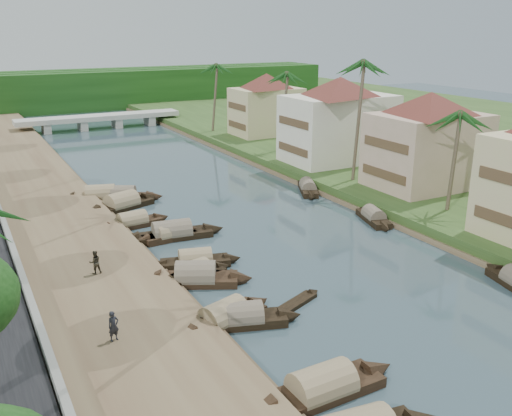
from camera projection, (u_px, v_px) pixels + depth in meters
name	position (u px, v px, depth m)	size (l,w,h in m)	color
ground	(351.00, 286.00, 39.50)	(220.00, 220.00, 0.00)	#34474E
left_bank	(59.00, 230.00, 49.00)	(10.00, 180.00, 0.80)	brown
right_bank	(378.00, 179.00, 64.65)	(16.00, 180.00, 1.20)	#2A451B
retaining_wall	(5.00, 228.00, 46.82)	(0.40, 180.00, 1.10)	slate
treeline	(67.00, 90.00, 122.29)	(120.00, 14.00, 8.00)	#143A0F
bridge	(100.00, 119.00, 99.46)	(28.00, 4.00, 2.40)	#AFAFA4
building_mid	(428.00, 139.00, 58.37)	(14.11, 14.11, 9.70)	#CCA490
building_far	(339.00, 119.00, 69.61)	(15.59, 15.59, 10.20)	#ECE8CD
building_distant	(266.00, 104.00, 87.01)	(12.62, 12.62, 9.20)	#CDB38A
sampan_2	(322.00, 389.00, 27.57)	(9.11, 2.23, 2.37)	black
sampan_3	(241.00, 319.00, 34.19)	(7.78, 3.87, 2.09)	black
sampan_4	(224.00, 318.00, 34.23)	(8.00, 4.02, 2.23)	black
sampan_5	(194.00, 275.00, 40.28)	(6.44, 2.65, 2.03)	black
sampan_6	(196.00, 278.00, 39.73)	(8.15, 5.36, 2.42)	black
sampan_7	(195.00, 261.00, 42.61)	(7.27, 3.22, 1.94)	black
sampan_8	(170.00, 235.00, 47.95)	(6.39, 2.01, 1.99)	black
sampan_9	(172.00, 234.00, 48.18)	(9.51, 2.92, 2.35)	black
sampan_10	(133.00, 222.00, 50.96)	(7.42, 2.32, 2.04)	black
sampan_11	(122.00, 205.00, 56.03)	(8.99, 4.81, 2.50)	black
sampan_12	(120.00, 196.00, 58.99)	(8.80, 5.69, 2.17)	black
sampan_13	(101.00, 196.00, 58.90)	(8.85, 4.28, 2.36)	black
sampan_15	(374.00, 217.00, 52.36)	(3.22, 6.96, 1.88)	black
sampan_16	(308.00, 188.00, 61.80)	(4.60, 7.60, 1.93)	black
canoe_1	(294.00, 305.00, 36.57)	(5.48, 2.98, 0.90)	black
canoe_2	(167.00, 233.00, 49.23)	(5.11, 1.81, 0.74)	black
palm_1	(458.00, 116.00, 49.39)	(3.20, 3.20, 10.27)	brown
palm_2	(360.00, 65.00, 58.47)	(3.20, 3.20, 14.00)	brown
palm_3	(283.00, 75.00, 74.01)	(3.20, 3.20, 11.65)	brown
palm_7	(212.00, 67.00, 88.14)	(3.20, 3.20, 11.74)	brown
tree_6	(370.00, 117.00, 72.04)	(4.95, 4.95, 7.10)	#4B3B2B
person_near	(113.00, 326.00, 30.86)	(0.63, 0.41, 1.73)	#222228
person_far	(95.00, 262.00, 39.30)	(0.81, 0.63, 1.67)	#363126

